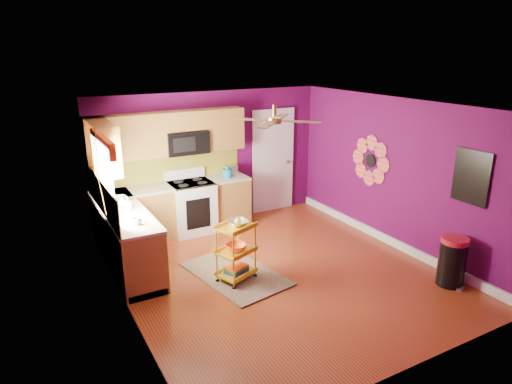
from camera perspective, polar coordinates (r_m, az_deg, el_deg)
ground at (r=7.02m, az=2.93°, el=-10.03°), size 5.00×5.00×0.00m
room_envelope at (r=6.44m, az=3.36°, el=2.99°), size 4.54×5.04×2.52m
lower_cabinets at (r=7.87m, az=-12.52°, el=-3.81°), size 2.81×2.31×0.94m
electric_range at (r=8.40m, az=-8.06°, el=-1.80°), size 0.76×0.66×1.13m
upper_cabinetry at (r=7.85m, az=-13.22°, el=6.49°), size 2.80×2.30×1.26m
left_window at (r=6.58m, az=-18.59°, el=3.35°), size 0.08×1.35×1.08m
panel_door at (r=9.30m, az=2.12°, el=3.78°), size 0.95×0.11×2.15m
right_wall_art at (r=7.63m, az=18.90°, el=2.93°), size 0.04×2.74×1.04m
ceiling_fan at (r=6.46m, az=2.31°, el=9.01°), size 1.01×1.01×0.26m
shag_rug at (r=6.96m, az=-2.61°, el=-10.17°), size 1.27×1.78×0.02m
rolling_cart at (r=6.61m, az=-2.46°, el=-7.15°), size 0.63×0.55×0.95m
trash_can at (r=7.11m, az=23.31°, el=-7.97°), size 0.49×0.49×0.72m
teal_kettle at (r=8.49m, az=-3.57°, el=2.38°), size 0.18×0.18×0.21m
toaster at (r=8.67m, az=-3.14°, el=2.75°), size 0.22×0.15×0.18m
soap_bottle_a at (r=7.05m, az=-15.74°, el=-1.39°), size 0.09×0.09×0.20m
soap_bottle_b at (r=7.19m, az=-16.38°, el=-1.18°), size 0.14×0.14×0.17m
counter_dish at (r=7.51m, az=-16.84°, el=-0.85°), size 0.26×0.26×0.06m
counter_cup at (r=6.44m, az=-14.64°, el=-3.57°), size 0.13×0.13×0.10m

